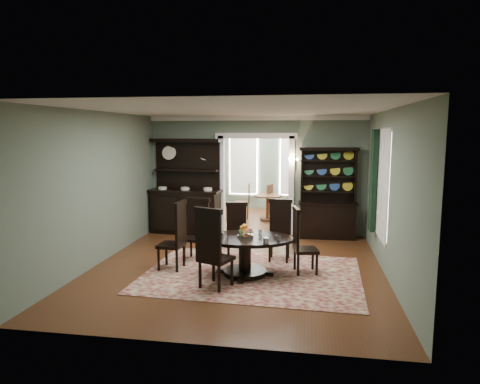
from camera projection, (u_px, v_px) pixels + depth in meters
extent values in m
cube|color=#552A16|center=(237.00, 269.00, 8.21)|extent=(5.50, 6.00, 0.01)
cube|color=silver|center=(236.00, 110.00, 7.79)|extent=(5.50, 6.00, 0.01)
cube|color=slate|center=(99.00, 188.00, 8.43)|extent=(0.01, 6.00, 3.00)
cube|color=slate|center=(389.00, 194.00, 7.56)|extent=(0.01, 6.00, 3.00)
cube|color=slate|center=(194.00, 225.00, 5.06)|extent=(5.50, 0.01, 3.00)
cube|color=slate|center=(187.00, 174.00, 11.22)|extent=(1.85, 0.01, 3.00)
cube|color=slate|center=(329.00, 176.00, 10.64)|extent=(1.85, 0.01, 3.00)
cube|color=slate|center=(256.00, 126.00, 10.75)|extent=(1.80, 0.01, 0.50)
cube|color=white|center=(256.00, 118.00, 10.68)|extent=(5.50, 0.10, 0.12)
cube|color=#552A16|center=(263.00, 219.00, 12.85)|extent=(3.50, 3.50, 0.01)
cube|color=silver|center=(264.00, 118.00, 12.43)|extent=(3.50, 3.50, 0.01)
cube|color=slate|center=(206.00, 168.00, 12.91)|extent=(0.01, 3.50, 3.00)
cube|color=slate|center=(324.00, 170.00, 12.36)|extent=(0.01, 3.50, 3.00)
cube|color=slate|center=(269.00, 165.00, 14.35)|extent=(3.50, 0.01, 3.00)
cube|color=white|center=(244.00, 163.00, 14.43)|extent=(1.05, 0.06, 2.20)
cube|color=white|center=(294.00, 164.00, 14.16)|extent=(1.05, 0.06, 2.20)
cube|color=white|center=(222.00, 184.00, 11.10)|extent=(0.14, 0.25, 2.50)
cube|color=white|center=(291.00, 185.00, 10.82)|extent=(0.14, 0.25, 2.50)
cube|color=white|center=(256.00, 136.00, 10.79)|extent=(2.08, 0.25, 0.14)
cube|color=white|center=(383.00, 185.00, 8.13)|extent=(0.02, 1.10, 2.00)
cube|color=white|center=(383.00, 185.00, 8.14)|extent=(0.01, 1.22, 2.12)
cube|color=black|center=(373.00, 181.00, 8.81)|extent=(0.10, 0.35, 2.10)
cube|color=#B67530|center=(294.00, 162.00, 10.65)|extent=(0.08, 0.05, 0.18)
sphere|color=#FFD88C|center=(289.00, 159.00, 10.51)|extent=(0.07, 0.07, 0.07)
sphere|color=#FFD88C|center=(298.00, 159.00, 10.48)|extent=(0.07, 0.07, 0.07)
cube|color=maroon|center=(252.00, 274.00, 7.85)|extent=(4.01, 2.98, 0.01)
ellipsoid|color=black|center=(245.00, 238.00, 7.74)|extent=(1.88, 1.28, 0.05)
cylinder|color=black|center=(245.00, 240.00, 7.75)|extent=(1.79, 1.79, 0.03)
cylinder|color=black|center=(245.00, 256.00, 7.79)|extent=(0.23, 0.23, 0.62)
cylinder|color=black|center=(245.00, 272.00, 7.83)|extent=(0.79, 0.79, 0.09)
cylinder|color=silver|center=(245.00, 236.00, 7.70)|extent=(0.29, 0.29, 0.05)
cube|color=black|center=(196.00, 239.00, 8.67)|extent=(0.49, 0.48, 0.06)
cube|color=black|center=(199.00, 218.00, 8.80)|extent=(0.45, 0.10, 0.75)
cube|color=black|center=(199.00, 200.00, 8.75)|extent=(0.49, 0.13, 0.08)
cylinder|color=black|center=(184.00, 251.00, 8.59)|extent=(0.05, 0.05, 0.44)
cylinder|color=black|center=(201.00, 252.00, 8.49)|extent=(0.05, 0.05, 0.44)
cylinder|color=black|center=(191.00, 247.00, 8.92)|extent=(0.05, 0.05, 0.44)
cylinder|color=black|center=(207.00, 248.00, 8.82)|extent=(0.05, 0.05, 0.44)
cube|color=black|center=(236.00, 240.00, 8.73)|extent=(0.47, 0.45, 0.05)
cube|color=black|center=(236.00, 221.00, 8.86)|extent=(0.41, 0.11, 0.70)
cube|color=black|center=(236.00, 204.00, 8.81)|extent=(0.45, 0.13, 0.07)
cylinder|color=black|center=(228.00, 252.00, 8.60)|extent=(0.04, 0.04, 0.41)
cylinder|color=black|center=(244.00, 252.00, 8.60)|extent=(0.04, 0.04, 0.41)
cylinder|color=black|center=(229.00, 247.00, 8.92)|extent=(0.04, 0.04, 0.41)
cylinder|color=black|center=(244.00, 247.00, 8.92)|extent=(0.04, 0.04, 0.41)
cube|color=black|center=(279.00, 240.00, 8.63)|extent=(0.45, 0.43, 0.06)
cube|color=black|center=(280.00, 219.00, 8.76)|extent=(0.44, 0.06, 0.75)
cube|color=black|center=(281.00, 201.00, 8.71)|extent=(0.48, 0.08, 0.08)
cylinder|color=black|center=(270.00, 252.00, 8.53)|extent=(0.05, 0.05, 0.44)
cylinder|color=black|center=(287.00, 253.00, 8.46)|extent=(0.05, 0.05, 0.44)
cylinder|color=black|center=(272.00, 247.00, 8.86)|extent=(0.05, 0.05, 0.44)
cylinder|color=black|center=(288.00, 248.00, 8.80)|extent=(0.05, 0.05, 0.44)
cube|color=black|center=(171.00, 245.00, 8.11)|extent=(0.48, 0.50, 0.06)
cube|color=black|center=(181.00, 225.00, 8.01)|extent=(0.09, 0.47, 0.79)
cube|color=black|center=(180.00, 204.00, 7.95)|extent=(0.11, 0.51, 0.08)
cylinder|color=black|center=(166.00, 254.00, 8.36)|extent=(0.05, 0.05, 0.47)
cylinder|color=black|center=(159.00, 259.00, 8.01)|extent=(0.05, 0.05, 0.47)
cylinder|color=black|center=(184.00, 255.00, 8.28)|extent=(0.05, 0.05, 0.47)
cylinder|color=black|center=(177.00, 260.00, 7.93)|extent=(0.05, 0.05, 0.47)
cube|color=black|center=(306.00, 250.00, 7.88)|extent=(0.50, 0.51, 0.06)
cube|color=black|center=(296.00, 230.00, 7.81)|extent=(0.14, 0.44, 0.74)
cube|color=black|center=(296.00, 210.00, 7.76)|extent=(0.16, 0.48, 0.08)
cylinder|color=black|center=(317.00, 264.00, 7.75)|extent=(0.05, 0.05, 0.44)
cylinder|color=black|center=(313.00, 259.00, 8.08)|extent=(0.05, 0.05, 0.44)
cylinder|color=black|center=(298.00, 265.00, 7.73)|extent=(0.05, 0.05, 0.44)
cylinder|color=black|center=(295.00, 259.00, 8.07)|extent=(0.05, 0.05, 0.44)
cube|color=black|center=(216.00, 259.00, 7.15)|extent=(0.63, 0.62, 0.06)
cube|color=black|center=(208.00, 237.00, 6.91)|extent=(0.47, 0.24, 0.83)
cube|color=black|center=(208.00, 211.00, 6.85)|extent=(0.52, 0.27, 0.09)
cylinder|color=black|center=(232.00, 272.00, 7.24)|extent=(0.05, 0.05, 0.49)
cylinder|color=black|center=(213.00, 268.00, 7.44)|extent=(0.05, 0.05, 0.49)
cylinder|color=black|center=(219.00, 278.00, 6.92)|extent=(0.05, 0.05, 0.49)
cylinder|color=black|center=(200.00, 274.00, 7.12)|extent=(0.05, 0.05, 0.49)
cube|color=black|center=(186.00, 212.00, 11.03)|extent=(1.78, 0.74, 1.08)
cube|color=black|center=(186.00, 191.00, 10.95)|extent=(1.89, 0.80, 0.05)
cube|color=black|center=(188.00, 165.00, 11.09)|extent=(1.73, 0.23, 1.28)
cube|color=black|center=(187.00, 170.00, 11.00)|extent=(1.70, 0.45, 0.04)
cube|color=black|center=(186.00, 140.00, 10.87)|extent=(1.87, 0.53, 0.09)
cube|color=black|center=(327.00, 221.00, 10.51)|extent=(1.34, 0.50, 0.85)
cube|color=black|center=(328.00, 203.00, 10.45)|extent=(1.43, 0.55, 0.04)
cube|color=black|center=(328.00, 176.00, 10.55)|extent=(1.33, 0.08, 1.29)
cube|color=black|center=(302.00, 176.00, 10.56)|extent=(0.05, 0.25, 1.33)
cube|color=black|center=(356.00, 177.00, 10.35)|extent=(0.05, 0.25, 1.33)
cube|color=black|center=(329.00, 149.00, 10.34)|extent=(1.43, 0.33, 0.08)
cube|color=black|center=(328.00, 192.00, 10.51)|extent=(1.33, 0.27, 0.03)
cube|color=black|center=(328.00, 176.00, 10.45)|extent=(1.33, 0.27, 0.03)
cube|color=black|center=(329.00, 161.00, 10.40)|extent=(1.33, 0.27, 0.03)
cylinder|color=#582B19|center=(268.00, 196.00, 12.58)|extent=(0.81, 0.81, 0.04)
cylinder|color=#582B19|center=(268.00, 208.00, 12.63)|extent=(0.10, 0.10, 0.71)
cylinder|color=#582B19|center=(268.00, 219.00, 12.67)|extent=(0.45, 0.45, 0.06)
cylinder|color=#582B19|center=(242.00, 202.00, 12.87)|extent=(0.45, 0.45, 0.04)
cube|color=#582B19|center=(249.00, 193.00, 12.82)|extent=(0.08, 0.40, 0.56)
cylinder|color=#582B19|center=(238.00, 209.00, 13.07)|extent=(0.04, 0.04, 0.50)
cylinder|color=#582B19|center=(237.00, 211.00, 12.76)|extent=(0.04, 0.04, 0.50)
cylinder|color=#582B19|center=(248.00, 209.00, 13.05)|extent=(0.04, 0.04, 0.50)
cylinder|color=#582B19|center=(247.00, 211.00, 12.74)|extent=(0.04, 0.04, 0.50)
cylinder|color=#582B19|center=(276.00, 203.00, 12.81)|extent=(0.43, 0.43, 0.04)
cube|color=#582B19|center=(270.00, 193.00, 12.87)|extent=(0.17, 0.38, 0.54)
cylinder|color=#582B19|center=(278.00, 212.00, 12.64)|extent=(0.04, 0.04, 0.49)
cylinder|color=#582B19|center=(282.00, 210.00, 12.90)|extent=(0.04, 0.04, 0.49)
cylinder|color=#582B19|center=(269.00, 211.00, 12.79)|extent=(0.04, 0.04, 0.49)
cylinder|color=#582B19|center=(273.00, 210.00, 13.05)|extent=(0.04, 0.04, 0.49)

